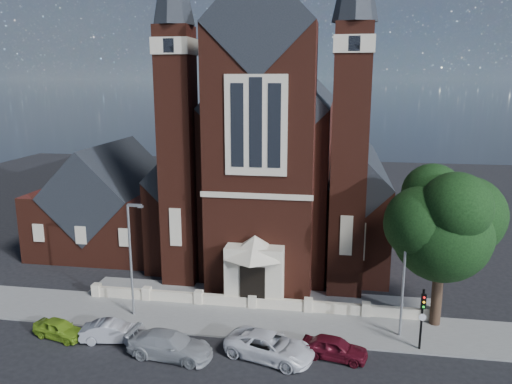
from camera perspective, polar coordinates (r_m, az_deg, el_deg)
ground at (r=44.67m, az=1.47°, el=-8.43°), size 120.00×120.00×0.00m
pavement_strip at (r=35.20m, az=-0.95°, el=-14.55°), size 60.00×5.00×0.12m
forecourt_paving at (r=38.75m, az=0.12°, el=-11.87°), size 26.00×3.00×0.14m
forecourt_wall at (r=36.96m, az=-0.39°, el=-13.15°), size 24.00×0.40×0.90m
church at (r=50.17m, az=2.77°, el=3.61°), size 20.01×34.90×29.20m
parish_hall at (r=50.74m, az=-16.22°, el=-1.60°), size 12.00×12.20×10.24m
street_tree at (r=33.99m, az=20.82°, el=-3.79°), size 6.40×6.60×10.70m
street_lamp_left at (r=35.11m, az=-14.03°, el=-6.85°), size 1.16×0.22×8.09m
street_lamp_right at (r=32.71m, az=16.73°, el=-8.49°), size 1.16×0.22×8.09m
traffic_signal at (r=32.19m, az=18.49°, el=-12.87°), size 0.28×0.42×4.00m
car_lime_van at (r=35.28m, az=-21.54°, el=-14.34°), size 3.81×2.26×1.22m
car_silver_a at (r=33.80m, az=-16.04°, el=-15.07°), size 4.12×2.01×1.30m
car_silver_b at (r=31.36m, az=-9.78°, el=-16.86°), size 5.38×2.68×1.50m
car_white_suv at (r=30.84m, az=1.59°, el=-17.21°), size 5.86×3.95×1.49m
car_dark_red at (r=31.20m, az=8.96°, el=-17.17°), size 4.13×2.28×1.33m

